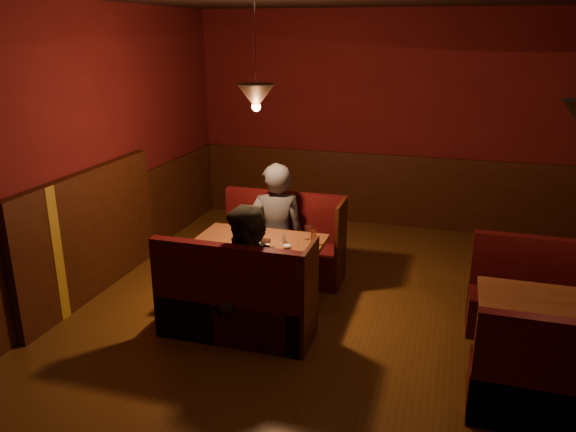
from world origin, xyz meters
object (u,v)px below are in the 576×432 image
(main_bench_near, at_px, (235,308))
(second_bench_far, at_px, (541,306))
(main_table, at_px, (260,255))
(second_table, at_px, (552,322))
(second_bench_near, at_px, (566,393))
(diner_a, at_px, (276,208))
(diner_b, at_px, (251,257))
(main_bench_far, at_px, (283,251))

(main_bench_near, relative_size, second_bench_far, 1.11)
(main_table, height_order, second_table, main_table)
(second_table, bearing_deg, main_bench_near, -175.64)
(second_bench_far, bearing_deg, second_bench_near, -90.00)
(main_bench_near, distance_m, diner_a, 1.38)
(main_bench_near, height_order, diner_a, diner_a)
(second_table, bearing_deg, second_bench_far, 87.80)
(main_bench_near, relative_size, second_table, 1.23)
(main_bench_near, xyz_separation_m, diner_b, (0.15, 0.03, 0.49))
(second_bench_far, xyz_separation_m, diner_a, (-2.62, 0.41, 0.56))
(main_table, xyz_separation_m, main_bench_far, (0.01, 0.71, -0.22))
(second_bench_near, bearing_deg, second_bench_far, 90.00)
(diner_a, bearing_deg, second_table, 139.27)
(second_bench_far, height_order, second_bench_near, same)
(second_bench_near, bearing_deg, diner_b, 168.45)
(main_table, height_order, main_bench_near, main_bench_near)
(main_table, relative_size, main_bench_far, 0.91)
(main_bench_far, height_order, diner_b, diner_b)
(main_bench_near, bearing_deg, main_bench_far, 90.00)
(second_table, bearing_deg, main_table, 168.74)
(main_bench_near, distance_m, second_table, 2.58)
(second_bench_near, xyz_separation_m, diner_b, (-2.44, 0.50, 0.51))
(main_bench_far, xyz_separation_m, second_table, (2.56, -1.22, 0.17))
(main_bench_far, bearing_deg, main_table, -91.17)
(second_table, relative_size, diner_b, 0.71)
(main_bench_far, distance_m, second_bench_far, 2.65)
(main_table, bearing_deg, diner_a, 91.59)
(second_bench_far, bearing_deg, second_table, -92.20)
(diner_b, bearing_deg, diner_a, 104.83)
(main_bench_far, height_order, diner_a, diner_a)
(second_table, relative_size, second_bench_near, 0.90)
(main_table, relative_size, main_bench_near, 0.91)
(diner_a, bearing_deg, main_bench_near, 73.15)
(main_table, distance_m, diner_b, 0.75)
(second_bench_near, height_order, diner_a, diner_a)
(main_table, bearing_deg, second_bench_far, 3.35)
(main_table, bearing_deg, diner_b, -76.67)
(diner_a, bearing_deg, second_bench_far, 152.90)
(diner_a, bearing_deg, main_table, 73.38)
(second_table, height_order, second_bench_near, second_bench_near)
(second_table, distance_m, diner_a, 2.83)
(main_bench_far, height_order, second_bench_near, main_bench_far)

